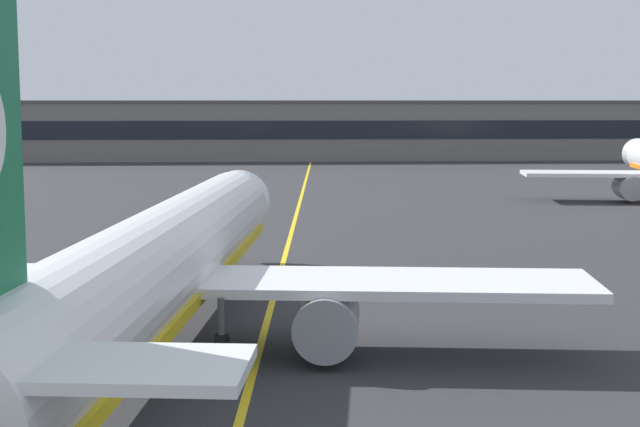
% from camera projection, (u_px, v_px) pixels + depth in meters
% --- Properties ---
extents(taxiway_centreline, '(12.16, 179.63, 0.01)m').
position_uv_depth(taxiway_centreline, '(281.00, 269.00, 51.58)').
color(taxiway_centreline, yellow).
rests_on(taxiway_centreline, ground).
extents(airliner_foreground, '(32.34, 41.50, 11.65)m').
position_uv_depth(airliner_foreground, '(158.00, 265.00, 33.86)').
color(airliner_foreground, white).
rests_on(airliner_foreground, ground).
extents(safety_cone_by_nose_gear, '(0.44, 0.44, 0.55)m').
position_uv_depth(safety_cone_by_nose_gear, '(202.00, 271.00, 49.56)').
color(safety_cone_by_nose_gear, orange).
rests_on(safety_cone_by_nose_gear, ground).
extents(terminal_building, '(127.08, 12.40, 9.32)m').
position_uv_depth(terminal_building, '(346.00, 130.00, 147.39)').
color(terminal_building, slate).
rests_on(terminal_building, ground).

